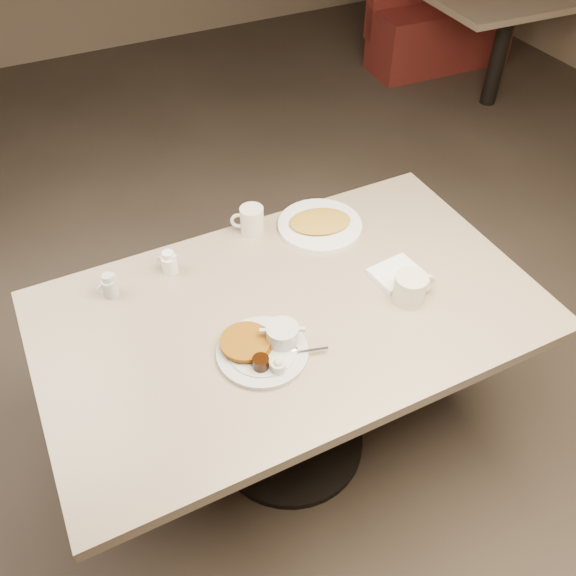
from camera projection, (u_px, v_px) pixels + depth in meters
name	position (u px, v px, depth m)	size (l,w,h in m)	color
room	(292.00, 111.00, 1.36)	(7.04, 8.04, 2.84)	#4C3F33
diner_table	(291.00, 345.00, 1.94)	(1.50, 0.90, 0.75)	tan
main_plate	(264.00, 346.00, 1.68)	(0.34, 0.34, 0.07)	#BBBBB7
coffee_mug_near	(411.00, 288.00, 1.82)	(0.14, 0.11, 0.09)	beige
napkin	(396.00, 273.00, 1.92)	(0.16, 0.14, 0.02)	white
coffee_mug_far	(251.00, 220.00, 2.05)	(0.12, 0.11, 0.10)	#EDE6CD
creamer_left	(110.00, 286.00, 1.84)	(0.07, 0.06, 0.08)	#BBBCB8
creamer_right	(169.00, 263.00, 1.91)	(0.07, 0.07, 0.08)	white
hash_plate	(320.00, 224.00, 2.09)	(0.36, 0.36, 0.04)	white
booth_back_right	(446.00, 13.00, 4.46)	(1.14, 1.32, 1.12)	maroon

